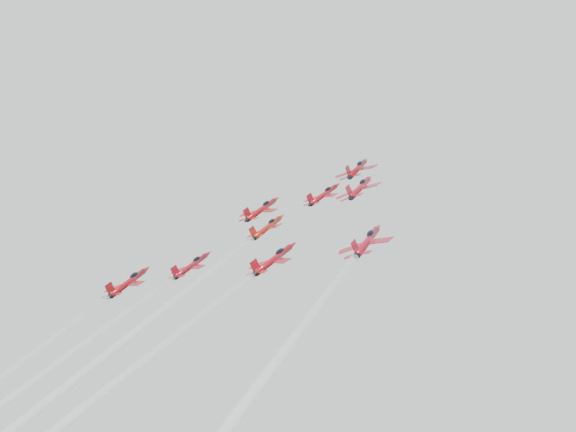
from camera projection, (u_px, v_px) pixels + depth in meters
The scene contains 8 objects.
jet_lead at pixel (358, 168), 158.65m from camera, with size 10.28×12.50×9.95m.
jet_row2_left at pixel (262, 209), 158.50m from camera, with size 10.06×12.23×9.73m.
jet_row2_center at pixel (324, 194), 147.66m from camera, with size 8.54×10.38×8.26m.
jet_row2_right at pixel (360, 187), 140.60m from camera, with size 9.95×12.10×9.63m.
jet_center at pixel (121, 346), 106.30m from camera, with size 8.88×76.67×60.84m.
jet_rear_left at pixel (22, 395), 102.91m from camera, with size 8.53×73.69×58.48m.
jet_rear_right at pixel (92, 421), 83.76m from camera, with size 8.80×75.99×60.31m.
jet_rear_farright at pixel (197, 423), 72.33m from camera, with size 8.96×77.36×61.39m.
Camera 1 is at (81.84, -103.74, 91.77)m, focal length 45.00 mm.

